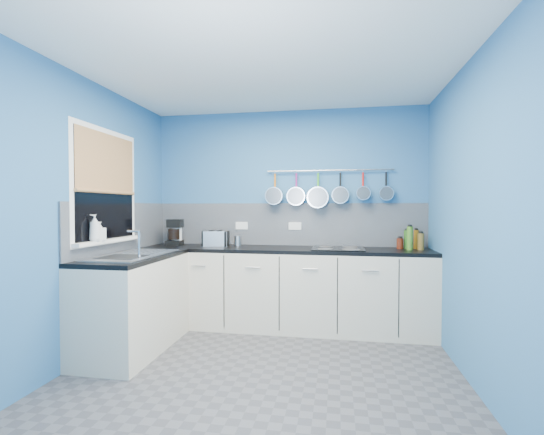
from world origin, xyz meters
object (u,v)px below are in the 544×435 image
(soap_bottle_b, at_px, (100,231))
(canister, at_px, (238,241))
(coffee_maker, at_px, (175,232))
(toaster, at_px, (216,239))
(hob, at_px, (338,249))
(soap_bottle_a, at_px, (95,228))
(paper_towel, at_px, (177,233))

(soap_bottle_b, bearing_deg, canister, 50.84)
(coffee_maker, height_order, toaster, coffee_maker)
(toaster, relative_size, canister, 2.29)
(canister, bearing_deg, hob, -8.13)
(coffee_maker, bearing_deg, canister, -0.83)
(soap_bottle_a, relative_size, paper_towel, 0.86)
(soap_bottle_a, bearing_deg, toaster, 58.59)
(toaster, distance_m, hob, 1.41)
(coffee_maker, xyz_separation_m, hob, (1.92, -0.09, -0.15))
(soap_bottle_b, relative_size, paper_towel, 0.62)
(paper_towel, xyz_separation_m, coffee_maker, (-0.01, -0.04, 0.02))
(canister, bearing_deg, soap_bottle_b, -129.16)
(canister, bearing_deg, soap_bottle_a, -127.48)
(soap_bottle_b, distance_m, paper_towel, 1.18)
(paper_towel, xyz_separation_m, canister, (0.74, 0.04, -0.08))
(soap_bottle_b, height_order, hob, soap_bottle_b)
(coffee_maker, xyz_separation_m, toaster, (0.51, 0.00, -0.07))
(paper_towel, bearing_deg, coffee_maker, -103.55)
(paper_towel, bearing_deg, canister, 2.96)
(coffee_maker, bearing_deg, paper_towel, 69.62)
(paper_towel, height_order, coffee_maker, coffee_maker)
(soap_bottle_a, xyz_separation_m, soap_bottle_b, (0.00, 0.07, -0.03))
(paper_towel, relative_size, coffee_maker, 0.90)
(soap_bottle_b, relative_size, canister, 1.45)
(soap_bottle_a, height_order, soap_bottle_b, soap_bottle_a)
(hob, bearing_deg, toaster, 176.36)
(soap_bottle_a, height_order, canister, soap_bottle_a)
(toaster, bearing_deg, paper_towel, 164.32)
(paper_towel, bearing_deg, soap_bottle_a, -100.39)
(soap_bottle_b, height_order, canister, soap_bottle_b)
(soap_bottle_a, height_order, hob, soap_bottle_a)
(soap_bottle_a, distance_m, hob, 2.41)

